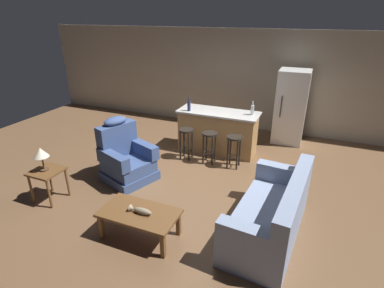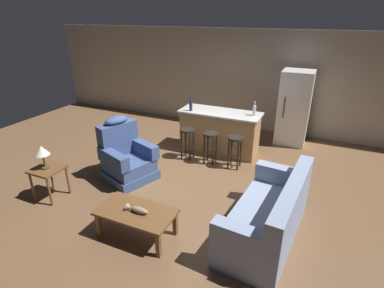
{
  "view_description": "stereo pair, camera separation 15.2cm",
  "coord_description": "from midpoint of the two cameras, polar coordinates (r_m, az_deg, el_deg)",
  "views": [
    {
      "loc": [
        1.9,
        -4.73,
        2.97
      ],
      "look_at": [
        -0.03,
        -0.1,
        0.75
      ],
      "focal_mm": 28.0,
      "sensor_mm": 36.0,
      "label": 1
    },
    {
      "loc": [
        2.04,
        -4.67,
        2.97
      ],
      "look_at": [
        -0.03,
        -0.1,
        0.75
      ],
      "focal_mm": 28.0,
      "sensor_mm": 36.0,
      "label": 2
    }
  ],
  "objects": [
    {
      "name": "kitchen_island",
      "position": [
        6.83,
        4.28,
        2.42
      ],
      "size": [
        1.8,
        0.7,
        0.95
      ],
      "color": "#AD7F4C",
      "rests_on": "ground_plane"
    },
    {
      "name": "recliner_near_lamp",
      "position": [
        5.84,
        -13.27,
        -2.67
      ],
      "size": [
        1.08,
        1.08,
        1.2
      ],
      "rotation": [
        0.0,
        0.0,
        -0.36
      ],
      "color": "#384C7A",
      "rests_on": "ground_plane"
    },
    {
      "name": "bar_stool_left",
      "position": [
        6.46,
        -1.77,
        1.12
      ],
      "size": [
        0.32,
        0.32,
        0.68
      ],
      "color": "black",
      "rests_on": "ground_plane"
    },
    {
      "name": "coffee_table",
      "position": [
        4.38,
        -11.01,
        -13.16
      ],
      "size": [
        1.1,
        0.6,
        0.42
      ],
      "color": "brown",
      "rests_on": "ground_plane"
    },
    {
      "name": "bar_stool_right",
      "position": [
        6.13,
        7.33,
        -0.37
      ],
      "size": [
        0.32,
        0.32,
        0.68
      ],
      "color": "black",
      "rests_on": "ground_plane"
    },
    {
      "name": "back_wall",
      "position": [
        8.24,
        8.5,
        11.94
      ],
      "size": [
        12.0,
        0.05,
        2.6
      ],
      "color": "#A89E89",
      "rests_on": "ground_plane"
    },
    {
      "name": "refrigerator",
      "position": [
        7.56,
        17.74,
        6.7
      ],
      "size": [
        0.7,
        0.69,
        1.76
      ],
      "color": "white",
      "rests_on": "ground_plane"
    },
    {
      "name": "ground_plane",
      "position": [
        5.9,
        -0.09,
        -6.36
      ],
      "size": [
        12.0,
        12.0,
        0.0
      ],
      "color": "brown"
    },
    {
      "name": "end_table",
      "position": [
        5.62,
        -26.54,
        -5.4
      ],
      "size": [
        0.48,
        0.48,
        0.56
      ],
      "color": "brown",
      "rests_on": "ground_plane"
    },
    {
      "name": "bottle_short_amber",
      "position": [
        6.66,
        -1.24,
        7.33
      ],
      "size": [
        0.07,
        0.07,
        0.32
      ],
      "color": "#23284C",
      "rests_on": "kitchen_island"
    },
    {
      "name": "couch",
      "position": [
        4.47,
        14.13,
        -12.98
      ],
      "size": [
        1.0,
        1.97,
        0.94
      ],
      "rotation": [
        0.0,
        0.0,
        3.05
      ],
      "color": "#8493B2",
      "rests_on": "ground_plane"
    },
    {
      "name": "bar_stool_middle",
      "position": [
        6.27,
        2.66,
        0.39
      ],
      "size": [
        0.32,
        0.32,
        0.68
      ],
      "color": "black",
      "rests_on": "ground_plane"
    },
    {
      "name": "bottle_tall_green",
      "position": [
        6.51,
        10.78,
        6.45
      ],
      "size": [
        0.07,
        0.07,
        0.31
      ],
      "color": "silver",
      "rests_on": "kitchen_island"
    },
    {
      "name": "fish_figurine",
      "position": [
        4.29,
        -10.81,
        -12.39
      ],
      "size": [
        0.34,
        0.1,
        0.1
      ],
      "color": "#4C3823",
      "rests_on": "coffee_table"
    },
    {
      "name": "table_lamp",
      "position": [
        5.46,
        -27.56,
        -1.63
      ],
      "size": [
        0.24,
        0.24,
        0.41
      ],
      "color": "#4C3823",
      "rests_on": "end_table"
    }
  ]
}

